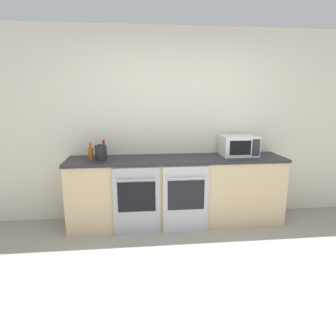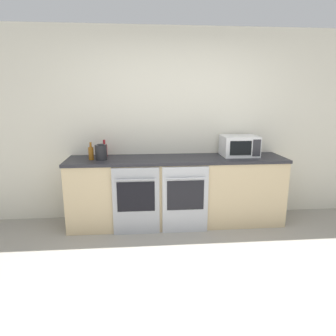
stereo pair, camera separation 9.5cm
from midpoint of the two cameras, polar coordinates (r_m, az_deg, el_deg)
The scene contains 9 objects.
ground_plane at distance 2.81m, azimuth 6.94°, elevation -23.80°, with size 16.00×16.00×0.00m, color gray.
wall_back at distance 4.22m, azimuth 1.86°, elevation 8.02°, with size 10.00×0.06×2.60m.
counter_back at distance 4.07m, azimuth 2.33°, elevation -4.34°, with size 2.87×0.63×0.91m.
oven_left at distance 3.74m, azimuth -5.37°, elevation -6.29°, with size 0.58×0.06×0.86m.
oven_right at distance 3.78m, azimuth 4.03°, elevation -6.03°, with size 0.58×0.06×0.86m.
microwave at distance 4.19m, azimuth 14.05°, elevation 4.13°, with size 0.47×0.39×0.27m.
bottle_red at distance 4.12m, azimuth -11.36°, elevation 3.41°, with size 0.07×0.07×0.22m.
bottle_amber at distance 3.91m, azimuth -13.78°, elevation 2.79°, with size 0.07×0.07×0.23m.
kettle at distance 3.89m, azimuth -11.97°, elevation 2.96°, with size 0.15×0.15×0.20m.
Camera 2 is at (-0.46, -2.19, 1.69)m, focal length 32.00 mm.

